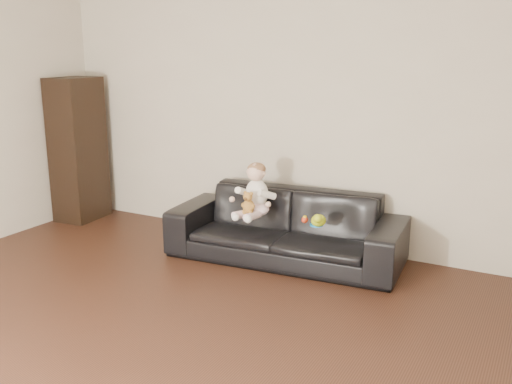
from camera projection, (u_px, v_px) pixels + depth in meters
The scene contains 10 objects.
floor at pixel (82, 368), 3.44m from camera, with size 5.50×5.50×0.00m, color #381E13.
wall_back at pixel (281, 110), 5.47m from camera, with size 5.00×5.00×0.00m, color #BFB5A1.
sofa at pixel (286, 227), 5.15m from camera, with size 2.10×0.82×0.61m, color black.
cabinet at pixel (78, 150), 6.29m from camera, with size 0.39×0.54×1.57m, color black.
shelf_item at pixel (77, 118), 6.19m from camera, with size 0.18×0.25×0.28m, color silver.
baby at pixel (255, 193), 5.09m from camera, with size 0.36×0.43×0.49m.
teddy_bear at pixel (248, 203), 4.97m from camera, with size 0.14×0.13×0.20m.
toy_green at pixel (318, 221), 4.83m from camera, with size 0.12×0.15×0.10m, color #BCD318.
toy_rattle at pixel (305, 220), 4.93m from camera, with size 0.06×0.06×0.06m, color red.
toy_blue_disc at pixel (316, 225), 4.86m from camera, with size 0.11×0.11×0.02m, color #1B85D9.
Camera 1 is at (2.38, -2.21, 1.89)m, focal length 40.00 mm.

